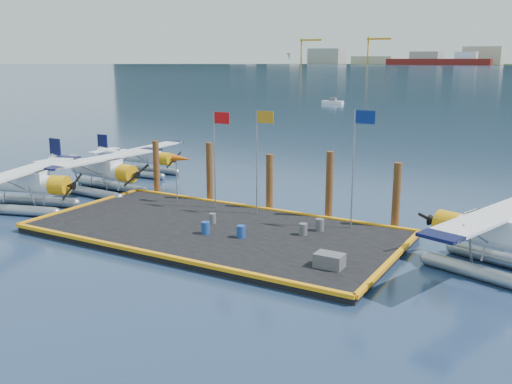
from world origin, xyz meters
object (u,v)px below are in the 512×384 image
at_px(seaplane_a, 24,186).
at_px(windsock, 182,160).
at_px(crate, 329,260).
at_px(piling_2, 270,184).
at_px(flagpole_red, 217,145).
at_px(piling_0, 156,169).
at_px(seaplane_b, 102,172).
at_px(drum_3, 206,228).
at_px(piling_3, 329,188).
at_px(seaplane_c, 144,159).
at_px(flagpole_yellow, 260,147).
at_px(drum_0, 212,218).
at_px(flagpole_blue, 357,152).
at_px(drum_4, 320,225).
at_px(piling_1, 210,174).
at_px(drum_1, 241,232).
at_px(seaplane_d, 503,241).
at_px(piling_4, 396,198).
at_px(drum_2, 303,229).

height_order(seaplane_a, windsock, seaplane_a).
bearing_deg(crate, piling_2, 133.02).
bearing_deg(flagpole_red, crate, -31.72).
distance_m(windsock, piling_0, 4.02).
distance_m(seaplane_b, drum_3, 13.88).
distance_m(seaplane_b, piling_3, 17.16).
xyz_separation_m(seaplane_c, crate, (22.32, -13.50, -0.65)).
relative_size(flagpole_yellow, piling_0, 1.55).
bearing_deg(drum_0, flagpole_blue, 22.31).
relative_size(flagpole_blue, piling_0, 1.62).
relative_size(windsock, piling_2, 0.82).
bearing_deg(drum_4, piling_1, 162.24).
bearing_deg(seaplane_b, piling_3, 97.72).
relative_size(drum_0, drum_1, 0.87).
distance_m(seaplane_d, drum_1, 12.59).
bearing_deg(crate, flagpole_blue, 100.30).
bearing_deg(piling_4, piling_3, 180.00).
relative_size(drum_1, piling_1, 0.16).
bearing_deg(seaplane_d, piling_2, 91.77).
xyz_separation_m(drum_1, piling_1, (-6.13, 6.12, 1.37)).
xyz_separation_m(seaplane_a, drum_2, (18.37, 2.95, -0.88)).
bearing_deg(drum_1, crate, -16.95).
bearing_deg(flagpole_yellow, drum_0, -114.51).
distance_m(crate, windsock, 14.52).
bearing_deg(piling_4, flagpole_blue, -138.42).
relative_size(piling_1, piling_3, 0.98).
bearing_deg(drum_0, piling_1, 125.69).
distance_m(drum_1, piling_1, 8.77).
bearing_deg(piling_0, drum_3, -36.93).
relative_size(drum_3, flagpole_red, 0.11).
distance_m(seaplane_c, piling_0, 8.25).
bearing_deg(piling_3, piling_1, 180.00).
height_order(seaplane_a, seaplane_b, seaplane_a).
height_order(drum_3, flagpole_yellow, flagpole_yellow).
distance_m(seaplane_b, flagpole_yellow, 13.65).
relative_size(flagpole_yellow, piling_4, 1.55).
distance_m(drum_0, piling_3, 7.10).
distance_m(piling_1, piling_4, 12.50).
distance_m(drum_0, drum_3, 2.04).
xyz_separation_m(windsock, piling_1, (1.03, 1.60, -1.13)).
xyz_separation_m(drum_0, piling_2, (1.18, 4.63, 1.22)).
height_order(crate, piling_3, piling_3).
distance_m(seaplane_c, drum_2, 21.56).
bearing_deg(flagpole_red, piling_4, 8.43).
bearing_deg(piling_4, seaplane_b, -177.02).
distance_m(piling_0, piling_3, 13.00).
xyz_separation_m(drum_2, piling_3, (-0.25, 4.07, 1.44)).
bearing_deg(piling_4, drum_1, -136.15).
relative_size(piling_0, piling_3, 0.93).
bearing_deg(drum_0, piling_4, 26.75).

